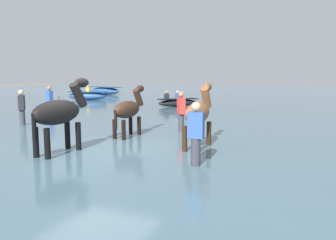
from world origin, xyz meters
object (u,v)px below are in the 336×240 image
object	(u,v)px
boat_mid_outer	(105,91)
person_onlooker_right	(196,139)
horse_trailing_dark_bay	(128,111)
person_spectator_far	(181,114)
horse_lead_chestnut	(199,115)
horse_flank_black	(59,114)
person_onlooker_left	(50,102)
boat_distant_east	(178,102)
channel_buoy	(59,105)
person_wading_mid	(22,110)
boat_far_offshore	(88,96)

from	to	relation	value
boat_mid_outer	person_onlooker_right	size ratio (longest dim) A/B	2.45
horse_trailing_dark_bay	person_spectator_far	distance (m)	1.93
horse_lead_chestnut	horse_flank_black	xyz separation A→B (m)	(-2.84, -1.91, 0.08)
horse_trailing_dark_bay	person_onlooker_left	world-z (taller)	horse_trailing_dark_bay
boat_distant_east	boat_mid_outer	world-z (taller)	boat_distant_east
horse_flank_black	person_onlooker_right	xyz separation A→B (m)	(3.36, 0.23, -0.37)
person_onlooker_left	person_spectator_far	world-z (taller)	same
boat_distant_east	person_onlooker_left	size ratio (longest dim) A/B	1.47
horse_flank_black	person_onlooker_right	bearing A→B (deg)	3.83
boat_mid_outer	channel_buoy	world-z (taller)	boat_mid_outer
horse_flank_black	channel_buoy	world-z (taller)	horse_flank_black
boat_distant_east	boat_mid_outer	bearing A→B (deg)	141.82
person_wading_mid	person_spectator_far	size ratio (longest dim) A/B	1.00
horse_flank_black	person_onlooker_left	xyz separation A→B (m)	(-6.36, 6.41, -0.37)
horse_flank_black	boat_distant_east	size ratio (longest dim) A/B	0.88
horse_trailing_dark_bay	person_spectator_far	xyz separation A→B (m)	(1.11, 1.56, -0.22)
horse_trailing_dark_bay	boat_far_offshore	distance (m)	16.08
horse_trailing_dark_bay	channel_buoy	bearing A→B (deg)	142.60
person_onlooker_right	person_spectator_far	size ratio (longest dim) A/B	1.00
person_wading_mid	boat_mid_outer	bearing A→B (deg)	115.81
horse_lead_chestnut	person_spectator_far	xyz separation A→B (m)	(-1.36, 2.21, -0.29)
horse_trailing_dark_bay	person_spectator_far	bearing A→B (deg)	54.74
horse_trailing_dark_bay	boat_distant_east	size ratio (longest dim) A/B	0.77
person_wading_mid	person_spectator_far	distance (m)	6.04
horse_flank_black	boat_far_offshore	xyz separation A→B (m)	(-10.32, 14.56, -0.62)
person_onlooker_left	person_wading_mid	size ratio (longest dim) A/B	1.00
horse_lead_chestnut	boat_distant_east	xyz separation A→B (m)	(-4.86, 10.44, -0.61)
horse_lead_chestnut	boat_far_offshore	distance (m)	18.26
horse_flank_black	boat_distant_east	world-z (taller)	horse_flank_black
horse_trailing_dark_bay	person_wading_mid	bearing A→B (deg)	175.27
boat_mid_outer	boat_far_offshore	world-z (taller)	boat_far_offshore
boat_mid_outer	person_onlooker_left	bearing A→B (deg)	-64.96
person_spectator_far	boat_distant_east	bearing A→B (deg)	113.03
horse_flank_black	boat_distant_east	xyz separation A→B (m)	(-2.01, 12.35, -0.69)
boat_distant_east	person_onlooker_right	bearing A→B (deg)	-66.07
person_spectator_far	person_wading_mid	bearing A→B (deg)	-168.88
person_onlooker_left	person_spectator_far	bearing A→B (deg)	-16.28
person_spectator_far	person_onlooker_left	bearing A→B (deg)	163.72
horse_trailing_dark_bay	horse_flank_black	world-z (taller)	horse_flank_black
boat_mid_outer	person_spectator_far	distance (m)	22.56
person_spectator_far	horse_flank_black	bearing A→B (deg)	-109.78
boat_distant_east	person_onlooker_right	world-z (taller)	person_onlooker_right
person_onlooker_left	person_onlooker_right	bearing A→B (deg)	-32.46
boat_far_offshore	person_spectator_far	size ratio (longest dim) A/B	1.89
horse_lead_chestnut	person_wading_mid	bearing A→B (deg)	171.85
person_onlooker_left	channel_buoy	world-z (taller)	person_onlooker_left
horse_flank_black	person_onlooker_right	world-z (taller)	horse_flank_black
horse_trailing_dark_bay	person_onlooker_left	size ratio (longest dim) A/B	1.13
channel_buoy	person_wading_mid	bearing A→B (deg)	-58.67
horse_trailing_dark_bay	boat_far_offshore	bearing A→B (deg)	131.70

